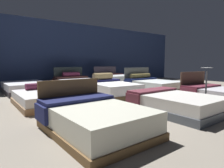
{
  "coord_description": "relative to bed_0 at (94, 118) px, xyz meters",
  "views": [
    {
      "loc": [
        -3.89,
        -5.42,
        1.2
      ],
      "look_at": [
        -0.07,
        -0.1,
        0.47
      ],
      "focal_mm": 30.32,
      "sensor_mm": 36.0,
      "label": 1
    }
  ],
  "objects": [
    {
      "name": "bed_6",
      "position": [
        -0.04,
        5.45,
        -0.03
      ],
      "size": [
        1.61,
        2.18,
        0.43
      ],
      "rotation": [
        0.0,
        0.0,
        0.03
      ],
      "color": "#343036",
      "rests_on": "ground_plane"
    },
    {
      "name": "bed_4",
      "position": [
        2.33,
        2.76,
        0.02
      ],
      "size": [
        1.58,
        2.1,
        0.82
      ],
      "rotation": [
        0.0,
        0.0,
        -0.05
      ],
      "color": "brown",
      "rests_on": "ground_plane"
    },
    {
      "name": "ground_plane",
      "position": [
        2.27,
        2.62,
        -0.25
      ],
      "size": [
        18.0,
        18.0,
        0.02
      ],
      "primitive_type": "cube",
      "color": "gray"
    },
    {
      "name": "bed_5",
      "position": [
        4.6,
        2.81,
        0.0
      ],
      "size": [
        1.71,
        2.19,
        0.99
      ],
      "rotation": [
        0.0,
        0.0,
        0.01
      ],
      "color": "#535855",
      "rests_on": "ground_plane"
    },
    {
      "name": "showroom_back_wall",
      "position": [
        2.27,
        7.6,
        1.51
      ],
      "size": [
        18.0,
        0.06,
        3.5
      ],
      "primitive_type": "cube",
      "color": "navy",
      "rests_on": "ground_plane"
    },
    {
      "name": "bed_1",
      "position": [
        2.31,
        0.0,
        -0.03
      ],
      "size": [
        1.56,
        2.07,
        0.48
      ],
      "rotation": [
        0.0,
        0.0,
        0.01
      ],
      "color": "#4F5660",
      "rests_on": "ground_plane"
    },
    {
      "name": "bed_2",
      "position": [
        4.63,
        0.08,
        -0.03
      ],
      "size": [
        1.57,
        2.06,
        0.9
      ],
      "rotation": [
        0.0,
        0.0,
        -0.05
      ],
      "color": "brown",
      "rests_on": "ground_plane"
    },
    {
      "name": "bed_7",
      "position": [
        2.24,
        5.56,
        0.02
      ],
      "size": [
        1.76,
        2.1,
        1.0
      ],
      "rotation": [
        0.0,
        0.0,
        -0.03
      ],
      "color": "#283232",
      "rests_on": "ground_plane"
    },
    {
      "name": "bed_8",
      "position": [
        4.55,
        5.57,
        0.04
      ],
      "size": [
        1.7,
        2.21,
        1.01
      ],
      "rotation": [
        0.0,
        0.0,
        -0.06
      ],
      "color": "#594D5C",
      "rests_on": "ground_plane"
    },
    {
      "name": "bed_0",
      "position": [
        0.0,
        0.0,
        0.0
      ],
      "size": [
        1.53,
        2.04,
        0.86
      ],
      "rotation": [
        0.0,
        0.0,
        0.04
      ],
      "color": "brown",
      "rests_on": "ground_plane"
    },
    {
      "name": "bed_3",
      "position": [
        -0.0,
        2.7,
        -0.05
      ],
      "size": [
        1.64,
        1.99,
        0.58
      ],
      "rotation": [
        0.0,
        0.0,
        0.01
      ],
      "color": "#957250",
      "rests_on": "ground_plane"
    },
    {
      "name": "price_sign",
      "position": [
        3.42,
        -0.16,
        0.18
      ],
      "size": [
        0.28,
        0.24,
        1.08
      ],
      "color": "#3F3F44",
      "rests_on": "ground_plane"
    }
  ]
}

